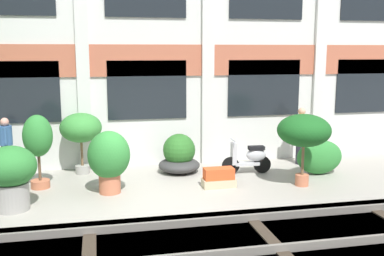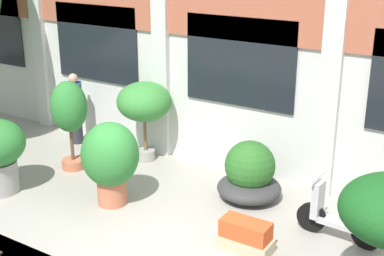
# 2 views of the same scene
# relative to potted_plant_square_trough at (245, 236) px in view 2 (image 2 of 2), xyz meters

# --- Properties ---
(ground_plane) EXTENTS (80.00, 80.00, 0.00)m
(ground_plane) POSITION_rel_potted_plant_square_trough_xyz_m (-1.47, -0.57, -0.23)
(ground_plane) COLOR #9E998E
(potted_plant_square_trough) EXTENTS (0.83, 0.41, 0.49)m
(potted_plant_square_trough) POSITION_rel_potted_plant_square_trough_xyz_m (0.00, 0.00, 0.00)
(potted_plant_square_trough) COLOR tan
(potted_plant_square_trough) RESTS_ON ground
(potted_plant_glazed_jar) EXTENTS (1.01, 1.01, 1.51)m
(potted_plant_glazed_jar) POSITION_rel_potted_plant_square_trough_xyz_m (-2.68, 0.10, 0.64)
(potted_plant_glazed_jar) COLOR #B76647
(potted_plant_glazed_jar) RESTS_ON ground
(potted_plant_low_pan) EXTENTS (1.14, 1.14, 1.70)m
(potted_plant_low_pan) POSITION_rel_potted_plant_square_trough_xyz_m (-3.38, 2.00, 1.02)
(potted_plant_low_pan) COLOR gray
(potted_plant_low_pan) RESTS_ON ground
(potted_plant_wide_bowl) EXTENTS (1.16, 1.16, 1.10)m
(potted_plant_wide_bowl) POSITION_rel_potted_plant_square_trough_xyz_m (-0.72, 1.56, 0.23)
(potted_plant_wide_bowl) COLOR #333333
(potted_plant_wide_bowl) RESTS_ON ground
(potted_plant_terracotta_small) EXTENTS (0.72, 0.72, 1.84)m
(potted_plant_terracotta_small) POSITION_rel_potted_plant_square_trough_xyz_m (-4.37, 0.86, 1.00)
(potted_plant_terracotta_small) COLOR #B76647
(potted_plant_terracotta_small) RESTS_ON ground
(scooter_near_curb) EXTENTS (1.38, 0.50, 0.98)m
(scooter_near_curb) POSITION_rel_potted_plant_square_trough_xyz_m (1.15, 1.04, 0.21)
(scooter_near_curb) COLOR black
(scooter_near_curb) RESTS_ON ground
(resident_watching_tracks) EXTENTS (0.34, 0.52, 1.63)m
(resident_watching_tracks) POSITION_rel_potted_plant_square_trough_xyz_m (-5.32, 1.98, 0.65)
(resident_watching_tracks) COLOR #282833
(resident_watching_tracks) RESTS_ON ground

